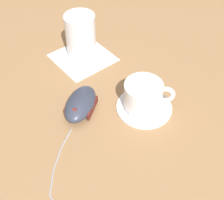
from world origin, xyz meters
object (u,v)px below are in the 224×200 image
(computer_mouse, at_px, (80,104))
(drinking_glass, at_px, (81,36))
(coffee_cup, at_px, (144,95))
(saucer, at_px, (143,108))

(computer_mouse, relative_size, drinking_glass, 1.07)
(drinking_glass, bearing_deg, computer_mouse, -51.95)
(coffee_cup, distance_m, computer_mouse, 0.14)
(computer_mouse, bearing_deg, drinking_glass, 128.05)
(saucer, height_order, computer_mouse, computer_mouse)
(saucer, bearing_deg, computer_mouse, -144.51)
(computer_mouse, bearing_deg, saucer, 35.49)
(saucer, bearing_deg, drinking_glass, 162.65)
(saucer, xyz_separation_m, computer_mouse, (-0.11, -0.08, 0.01))
(saucer, bearing_deg, coffee_cup, 129.29)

